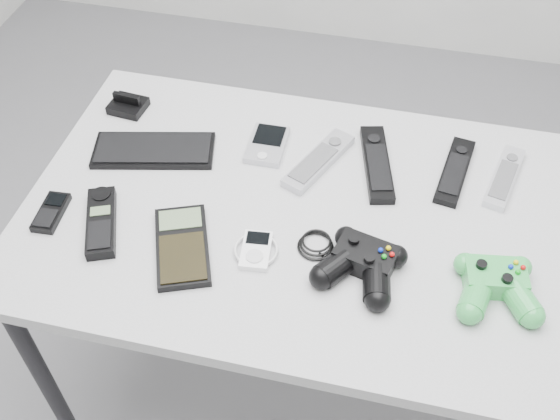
% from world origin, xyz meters
% --- Properties ---
extents(floor, '(3.50, 3.50, 0.00)m').
position_xyz_m(floor, '(0.00, 0.00, 0.00)').
color(floor, slate).
rests_on(floor, ground).
extents(desk, '(1.12, 0.72, 0.75)m').
position_xyz_m(desk, '(0.03, -0.05, 0.68)').
color(desk, '#98989A').
rests_on(desk, floor).
extents(pda_keyboard, '(0.28, 0.16, 0.02)m').
position_xyz_m(pda_keyboard, '(-0.33, 0.04, 0.76)').
color(pda_keyboard, black).
rests_on(pda_keyboard, desk).
extents(dock_bracket, '(0.09, 0.08, 0.04)m').
position_xyz_m(dock_bracket, '(-0.44, 0.17, 0.77)').
color(dock_bracket, black).
rests_on(dock_bracket, desk).
extents(pda, '(0.08, 0.12, 0.02)m').
position_xyz_m(pda, '(-0.09, 0.11, 0.76)').
color(pda, '#ACACB3').
rests_on(pda, desk).
extents(remote_silver_a, '(0.13, 0.21, 0.02)m').
position_xyz_m(remote_silver_a, '(0.03, 0.09, 0.76)').
color(remote_silver_a, '#ACACB3').
rests_on(remote_silver_a, desk).
extents(remote_black_a, '(0.10, 0.23, 0.02)m').
position_xyz_m(remote_black_a, '(0.15, 0.11, 0.76)').
color(remote_black_a, black).
rests_on(remote_black_a, desk).
extents(remote_black_b, '(0.08, 0.21, 0.02)m').
position_xyz_m(remote_black_b, '(0.32, 0.12, 0.76)').
color(remote_black_b, black).
rests_on(remote_black_b, desk).
extents(remote_silver_b, '(0.09, 0.19, 0.02)m').
position_xyz_m(remote_silver_b, '(0.42, 0.13, 0.76)').
color(remote_silver_b, silver).
rests_on(remote_silver_b, desk).
extents(mobile_phone, '(0.05, 0.10, 0.02)m').
position_xyz_m(mobile_phone, '(-0.46, -0.18, 0.76)').
color(mobile_phone, black).
rests_on(mobile_phone, desk).
extents(cordless_handset, '(0.11, 0.18, 0.03)m').
position_xyz_m(cordless_handset, '(-0.35, -0.18, 0.76)').
color(cordless_handset, black).
rests_on(cordless_handset, desk).
extents(calculator, '(0.16, 0.22, 0.02)m').
position_xyz_m(calculator, '(-0.18, -0.20, 0.76)').
color(calculator, black).
rests_on(calculator, desk).
extents(mp3_player, '(0.09, 0.10, 0.02)m').
position_xyz_m(mp3_player, '(-0.04, -0.18, 0.76)').
color(mp3_player, white).
rests_on(mp3_player, desk).
extents(controller_black, '(0.29, 0.22, 0.05)m').
position_xyz_m(controller_black, '(0.16, -0.18, 0.78)').
color(controller_black, black).
rests_on(controller_black, desk).
extents(controller_green, '(0.17, 0.18, 0.05)m').
position_xyz_m(controller_green, '(0.40, -0.17, 0.78)').
color(controller_green, green).
rests_on(controller_green, desk).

